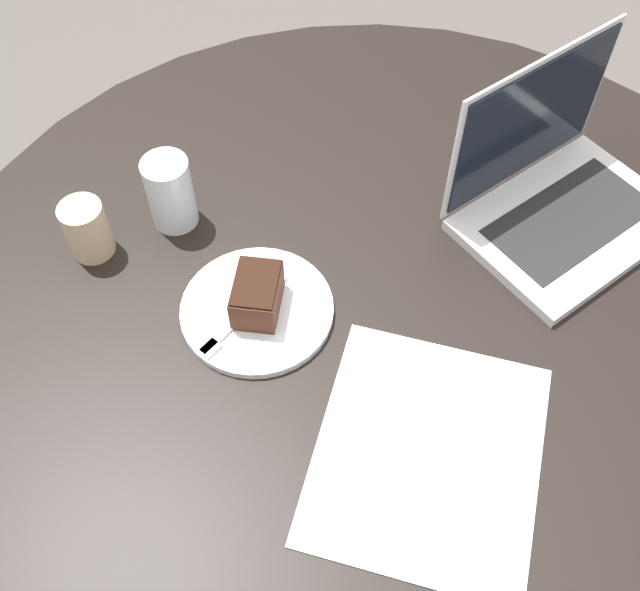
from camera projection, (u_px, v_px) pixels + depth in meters
ground_plane at (360, 492)px, 1.66m from camera, size 12.00×12.00×0.00m
dining_table at (377, 359)px, 1.18m from camera, size 1.35×1.35×0.72m
paper_document at (428, 453)px, 0.94m from camera, size 0.33×0.29×0.00m
plate at (257, 310)px, 1.06m from camera, size 0.22×0.22×0.01m
cake_slice at (257, 294)px, 1.04m from camera, size 0.09×0.07×0.06m
fork at (236, 322)px, 1.04m from camera, size 0.16×0.09×0.00m
coffee_glass at (87, 229)px, 1.10m from camera, size 0.06×0.06×0.09m
water_glass at (170, 192)px, 1.12m from camera, size 0.07×0.07×0.12m
laptop at (558, 195)px, 1.14m from camera, size 0.40×0.39×0.24m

